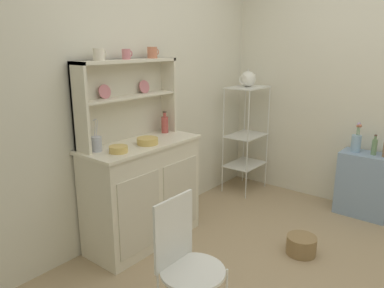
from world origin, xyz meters
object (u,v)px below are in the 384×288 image
(bowl_mixing_large, at_px, (118,149))
(oil_bottle, at_px, (375,147))
(utensil_jar, at_px, (96,144))
(bakers_rack, at_px, (246,129))
(hutch_shelf_unit, at_px, (125,94))
(jam_bottle, at_px, (165,124))
(wire_chair, at_px, (185,257))
(cup_cream_0, at_px, (99,54))
(floor_basket, at_px, (301,245))
(side_shelf_blue, at_px, (364,185))
(hutch_cabinet, at_px, (143,192))
(porcelain_teapot, at_px, (248,79))
(flower_vase, at_px, (356,142))

(bowl_mixing_large, distance_m, oil_bottle, 2.40)
(bowl_mixing_large, xyz_separation_m, utensil_jar, (-0.08, 0.15, 0.03))
(oil_bottle, bearing_deg, bakers_rack, 96.99)
(hutch_shelf_unit, xyz_separation_m, jam_bottle, (0.38, -0.08, -0.30))
(oil_bottle, bearing_deg, wire_chair, 170.41)
(cup_cream_0, bearing_deg, hutch_shelf_unit, 8.58)
(floor_basket, xyz_separation_m, jam_bottle, (-0.27, 1.23, 0.88))
(side_shelf_blue, bearing_deg, bowl_mixing_large, 148.15)
(wire_chair, height_order, bowl_mixing_large, bowl_mixing_large)
(jam_bottle, bearing_deg, floor_basket, -77.86)
(utensil_jar, bearing_deg, bakers_rack, -4.22)
(hutch_shelf_unit, relative_size, bowl_mixing_large, 6.93)
(hutch_cabinet, xyz_separation_m, porcelain_teapot, (1.55, -0.06, 0.83))
(bakers_rack, distance_m, floor_basket, 1.56)
(hutch_shelf_unit, xyz_separation_m, wire_chair, (-0.62, -1.14, -0.74))
(side_shelf_blue, height_order, utensil_jar, utensil_jar)
(side_shelf_blue, height_order, floor_basket, side_shelf_blue)
(bakers_rack, bearing_deg, side_shelf_blue, -82.75)
(hutch_shelf_unit, relative_size, wire_chair, 1.12)
(hutch_cabinet, height_order, cup_cream_0, cup_cream_0)
(porcelain_teapot, bearing_deg, bakers_rack, 0.00)
(flower_vase, bearing_deg, wire_chair, 174.46)
(wire_chair, xyz_separation_m, cup_cream_0, (0.35, 1.10, 1.06))
(porcelain_teapot, distance_m, oil_bottle, 1.43)
(jam_bottle, bearing_deg, utensil_jar, -179.41)
(hutch_shelf_unit, distance_m, jam_bottle, 0.49)
(jam_bottle, xyz_separation_m, flower_vase, (1.33, -1.29, -0.23))
(bakers_rack, xyz_separation_m, bowl_mixing_large, (-1.85, -0.01, 0.17))
(hutch_cabinet, bearing_deg, wire_chair, -122.52)
(wire_chair, xyz_separation_m, bowl_mixing_large, (0.32, 0.90, 0.38))
(hutch_cabinet, xyz_separation_m, hutch_shelf_unit, (0.00, 0.16, 0.81))
(flower_vase, bearing_deg, bowl_mixing_large, 150.68)
(utensil_jar, bearing_deg, wire_chair, -103.09)
(utensil_jar, xyz_separation_m, flower_vase, (2.09, -1.28, -0.21))
(hutch_shelf_unit, distance_m, floor_basket, 1.88)
(cup_cream_0, height_order, porcelain_teapot, cup_cream_0)
(bakers_rack, distance_m, porcelain_teapot, 0.55)
(bakers_rack, distance_m, side_shelf_blue, 1.33)
(oil_bottle, bearing_deg, porcelain_teapot, 97.06)
(wire_chair, distance_m, utensil_jar, 1.16)
(bowl_mixing_large, distance_m, porcelain_teapot, 1.89)
(hutch_cabinet, distance_m, side_shelf_blue, 2.17)
(hutch_shelf_unit, bearing_deg, oil_bottle, -41.85)
(hutch_cabinet, distance_m, bakers_rack, 1.58)
(utensil_jar, xyz_separation_m, porcelain_teapot, (1.93, -0.14, 0.34))
(cup_cream_0, bearing_deg, floor_basket, -54.34)
(side_shelf_blue, bearing_deg, cup_cream_0, 143.90)
(hutch_cabinet, distance_m, jam_bottle, 0.64)
(cup_cream_0, relative_size, jam_bottle, 0.49)
(wire_chair, bearing_deg, bowl_mixing_large, 87.06)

